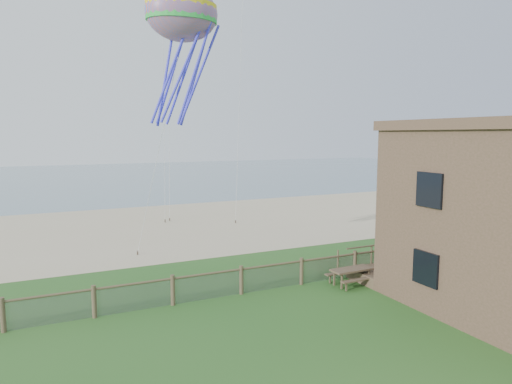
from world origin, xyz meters
The scene contains 7 objects.
ground centered at (0.00, 0.00, 0.00)m, with size 160.00×160.00×0.00m, color #22541D.
sand_beach centered at (0.00, 22.00, 0.00)m, with size 72.00×20.00×0.02m, color tan.
ocean centered at (0.00, 66.00, 0.00)m, with size 160.00×68.00×0.02m, color slate.
chainlink_fence centered at (0.00, 6.00, 0.55)m, with size 36.20×0.20×1.25m, color #493B29, non-canonical shape.
motel_deck centered at (13.00, 5.00, 0.25)m, with size 15.00×2.00×0.50m, color brown.
picnic_table centered at (5.07, 5.00, 0.42)m, with size 1.97×1.49×0.83m, color brown, non-canonical shape.
octopus_kite centered at (-0.82, 11.43, 10.92)m, with size 3.61×2.55×7.43m, color #FF5E28, non-canonical shape.
Camera 1 is at (-7.49, -11.42, 6.83)m, focal length 32.00 mm.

